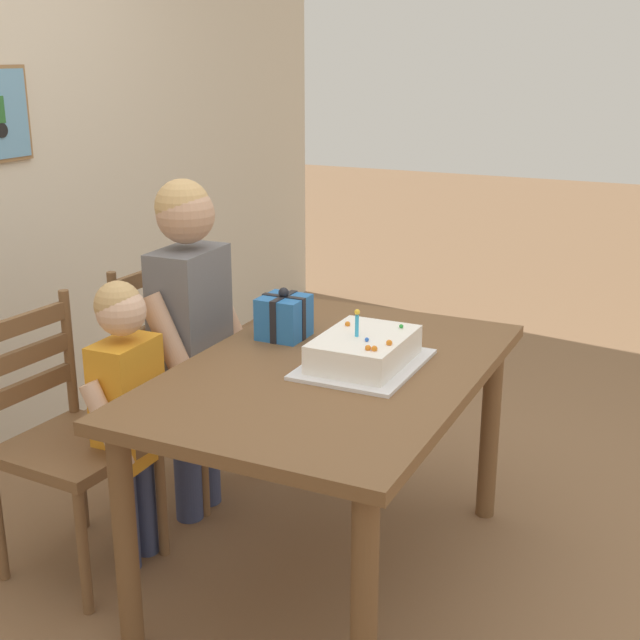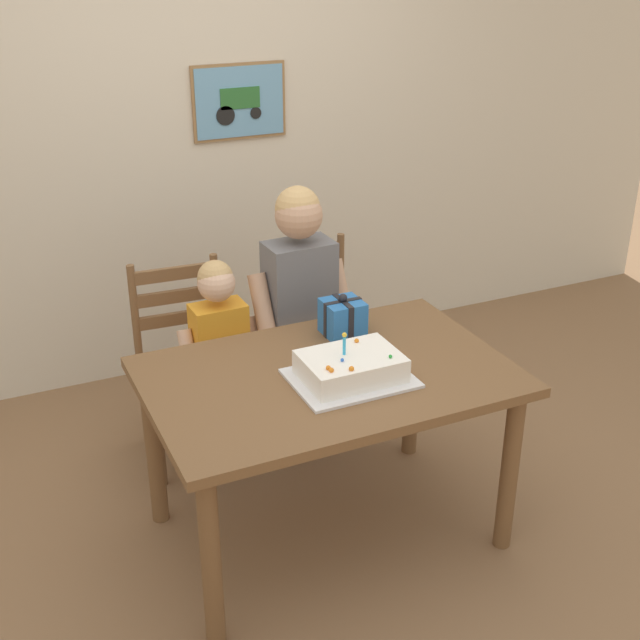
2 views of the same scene
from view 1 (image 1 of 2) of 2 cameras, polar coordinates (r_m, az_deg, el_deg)
The scene contains 8 objects.
ground_plane at distance 3.06m, azimuth 0.75°, elevation -16.43°, with size 20.00×20.00×0.00m, color #846042.
dining_table at distance 2.75m, azimuth 0.80°, elevation -5.12°, with size 1.37×0.90×0.75m.
birthday_cake at distance 2.70m, azimuth 2.95°, elevation -2.11°, with size 0.44×0.34×0.19m.
gift_box_red_large at distance 2.97m, azimuth -2.42°, elevation 0.21°, with size 0.16×0.16×0.18m.
chair_left at distance 3.00m, azimuth -16.57°, elevation -7.67°, with size 0.44×0.44×0.92m.
chair_right at distance 3.47m, azimuth -9.34°, elevation -3.67°, with size 0.43×0.43×0.92m.
child_older at distance 3.14m, azimuth -8.61°, elevation 0.15°, with size 0.47×0.27×1.28m.
child_younger at distance 2.91m, azimuth -12.70°, elevation -5.07°, with size 0.36×0.21×1.01m.
Camera 1 is at (-2.31, -1.06, 1.70)m, focal length 48.05 mm.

